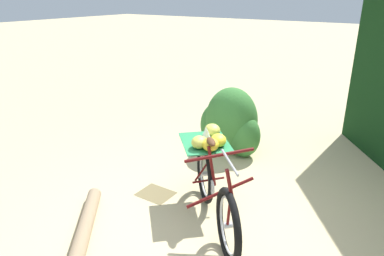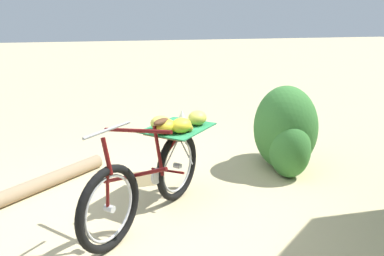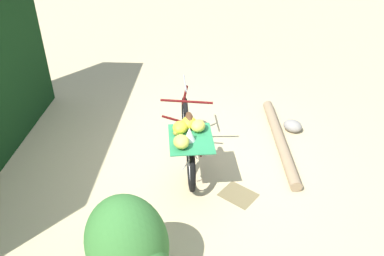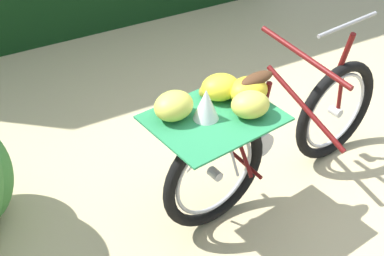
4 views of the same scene
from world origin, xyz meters
The scene contains 6 objects.
ground_plane centered at (0.00, 0.00, 0.00)m, with size 60.00×60.00×0.00m, color #C6B284.
bicycle centered at (-0.13, -0.05, 0.51)m, with size 1.45×1.49×1.03m.
fallen_log centered at (-0.86, -1.38, 0.08)m, with size 0.16×0.16×2.17m, color #937A5B.
shrub_cluster centered at (-0.86, 1.73, 0.47)m, with size 1.11×0.76×1.06m.
path_stone centered at (-0.84, -1.84, 0.09)m, with size 0.30×0.25×0.19m, color gray.
leaf_litter_patch centered at (-1.00, -0.02, 0.00)m, with size 0.44×0.36×0.01m, color olive.
Camera 3 is at (-2.92, 3.30, 3.50)m, focal length 36.64 mm.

